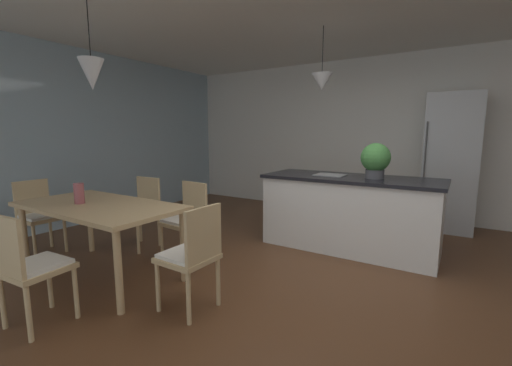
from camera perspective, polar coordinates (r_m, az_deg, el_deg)
name	(u,v)px	position (r m, az deg, el deg)	size (l,w,h in m)	color
ground_plane	(322,292)	(3.25, 11.23, -17.95)	(10.00, 8.40, 0.04)	brown
wall_back_kitchen	(395,138)	(6.08, 22.85, 7.23)	(10.00, 0.12, 2.70)	white
window_wall_left_glazing	(68,138)	(5.76, -29.70, 6.74)	(0.06, 8.40, 2.70)	#9EB7C6
dining_table	(99,211)	(3.60, -25.46, -4.44)	(1.70, 0.87, 0.74)	tan
chair_window_end	(39,214)	(4.69, -33.38, -4.51)	(0.40, 0.40, 0.87)	tan
chair_far_left	(141,210)	(4.40, -19.18, -4.36)	(0.42, 0.42, 0.87)	tan
chair_far_right	(187,218)	(3.83, -11.89, -5.93)	(0.43, 0.43, 0.87)	tan
chair_kitchen_end	(192,254)	(2.73, -10.98, -11.92)	(0.41, 0.41, 0.87)	tan
chair_near_right	(29,266)	(2.96, -34.50, -11.66)	(0.43, 0.43, 0.87)	tan
kitchen_island	(349,212)	(4.25, 15.79, -4.83)	(2.08, 0.83, 0.91)	white
refrigerator	(451,163)	(5.61, 30.56, 2.98)	(0.70, 0.67, 1.98)	#B2B5B7
pendant_over_table	(92,74)	(3.34, -26.47, 16.45)	(0.21, 0.21, 0.91)	black
pendant_over_island_main	(322,82)	(4.31, 11.30, 16.77)	(0.25, 0.25, 0.75)	black
potted_plant_on_island	(375,159)	(4.08, 19.92, 3.87)	(0.33, 0.33, 0.41)	#4C4C51
vase_on_dining_table	(79,193)	(3.67, -28.21, -1.59)	(0.09, 0.09, 0.20)	#994C51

